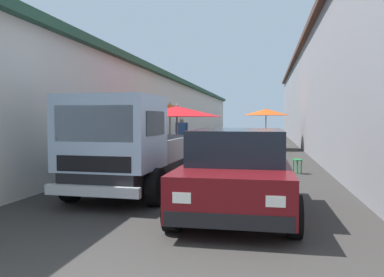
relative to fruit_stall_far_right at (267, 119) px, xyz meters
The scene contains 10 objects.
ground 5.33m from the fruit_stall_far_right, 162.74° to the left, with size 90.00×90.00×0.00m, color #33302D.
building_left_whitewash 8.76m from the fruit_stall_far_right, 107.16° to the left, with size 49.80×7.50×3.89m.
fruit_stall_far_right is the anchor object (origin of this frame).
fruit_stall_near_left 6.88m from the fruit_stall_far_right, 145.90° to the left, with size 2.50×2.50×2.32m.
fruit_stall_near_right 9.30m from the fruit_stall_far_right, 162.40° to the left, with size 2.89×2.89×2.12m.
hatchback_car 14.08m from the fruit_stall_far_right, behind, with size 3.93×1.95×1.45m.
delivery_truck 13.53m from the fruit_stall_far_right, 167.72° to the left, with size 4.97×2.08×2.08m.
vendor_by_crates 4.70m from the fruit_stall_far_right, 114.40° to the left, with size 0.25×0.66×1.68m.
parked_scooter 10.79m from the fruit_stall_far_right, 157.67° to the left, with size 1.69×0.35×1.14m.
plastic_stool 9.18m from the fruit_stall_far_right, behind, with size 0.30×0.30×0.43m.
Camera 1 is at (-2.36, -1.51, 1.63)m, focal length 35.48 mm.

